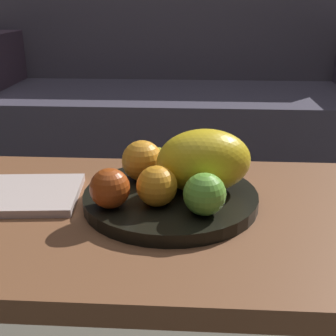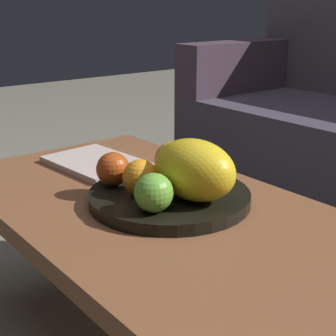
{
  "view_description": "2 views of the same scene",
  "coord_description": "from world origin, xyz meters",
  "px_view_note": "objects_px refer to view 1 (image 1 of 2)",
  "views": [
    {
      "loc": [
        0.04,
        -0.76,
        0.77
      ],
      "look_at": [
        -0.0,
        0.03,
        0.46
      ],
      "focal_mm": 47.88,
      "sensor_mm": 36.0,
      "label": 1
    },
    {
      "loc": [
        0.77,
        -0.59,
        0.79
      ],
      "look_at": [
        -0.0,
        0.03,
        0.46
      ],
      "focal_mm": 54.26,
      "sensor_mm": 36.0,
      "label": 2
    }
  ],
  "objects_px": {
    "coffee_table": "(170,231)",
    "fruit_bowl": "(168,198)",
    "orange_front": "(157,186)",
    "apple_front": "(110,188)",
    "apple_left": "(205,194)",
    "orange_left": "(142,161)",
    "melon_large_front": "(204,161)",
    "magazine": "(16,194)",
    "couch": "(175,108)",
    "banana_bunch": "(173,166)"
  },
  "relations": [
    {
      "from": "couch",
      "to": "coffee_table",
      "type": "bearing_deg",
      "value": -87.95
    },
    {
      "from": "apple_front",
      "to": "banana_bunch",
      "type": "bearing_deg",
      "value": 53.14
    },
    {
      "from": "orange_front",
      "to": "apple_front",
      "type": "bearing_deg",
      "value": -171.03
    },
    {
      "from": "melon_large_front",
      "to": "banana_bunch",
      "type": "xyz_separation_m",
      "value": [
        -0.06,
        0.06,
        -0.03
      ]
    },
    {
      "from": "orange_front",
      "to": "magazine",
      "type": "xyz_separation_m",
      "value": [
        -0.29,
        0.06,
        -0.05
      ]
    },
    {
      "from": "couch",
      "to": "apple_front",
      "type": "height_order",
      "value": "couch"
    },
    {
      "from": "orange_left",
      "to": "magazine",
      "type": "xyz_separation_m",
      "value": [
        -0.25,
        -0.05,
        -0.06
      ]
    },
    {
      "from": "couch",
      "to": "melon_large_front",
      "type": "height_order",
      "value": "couch"
    },
    {
      "from": "banana_bunch",
      "to": "apple_front",
      "type": "bearing_deg",
      "value": -126.86
    },
    {
      "from": "melon_large_front",
      "to": "banana_bunch",
      "type": "distance_m",
      "value": 0.09
    },
    {
      "from": "couch",
      "to": "banana_bunch",
      "type": "relative_size",
      "value": 10.24
    },
    {
      "from": "apple_front",
      "to": "couch",
      "type": "bearing_deg",
      "value": 87.04
    },
    {
      "from": "fruit_bowl",
      "to": "orange_left",
      "type": "bearing_deg",
      "value": 133.73
    },
    {
      "from": "fruit_bowl",
      "to": "orange_front",
      "type": "relative_size",
      "value": 4.55
    },
    {
      "from": "melon_large_front",
      "to": "orange_left",
      "type": "relative_size",
      "value": 2.16
    },
    {
      "from": "coffee_table",
      "to": "banana_bunch",
      "type": "xyz_separation_m",
      "value": [
        0.0,
        0.1,
        0.1
      ]
    },
    {
      "from": "couch",
      "to": "apple_front",
      "type": "relative_size",
      "value": 23.32
    },
    {
      "from": "couch",
      "to": "apple_front",
      "type": "distance_m",
      "value": 1.22
    },
    {
      "from": "apple_left",
      "to": "banana_bunch",
      "type": "xyz_separation_m",
      "value": [
        -0.06,
        0.16,
        -0.01
      ]
    },
    {
      "from": "melon_large_front",
      "to": "apple_left",
      "type": "height_order",
      "value": "melon_large_front"
    },
    {
      "from": "orange_front",
      "to": "apple_front",
      "type": "height_order",
      "value": "orange_front"
    },
    {
      "from": "orange_left",
      "to": "coffee_table",
      "type": "bearing_deg",
      "value": -55.5
    },
    {
      "from": "orange_left",
      "to": "apple_front",
      "type": "height_order",
      "value": "orange_left"
    },
    {
      "from": "melon_large_front",
      "to": "orange_front",
      "type": "xyz_separation_m",
      "value": [
        -0.08,
        -0.07,
        -0.02
      ]
    },
    {
      "from": "coffee_table",
      "to": "orange_left",
      "type": "height_order",
      "value": "orange_left"
    },
    {
      "from": "apple_left",
      "to": "magazine",
      "type": "bearing_deg",
      "value": 165.74
    },
    {
      "from": "melon_large_front",
      "to": "apple_left",
      "type": "xyz_separation_m",
      "value": [
        0.0,
        -0.1,
        -0.02
      ]
    },
    {
      "from": "coffee_table",
      "to": "fruit_bowl",
      "type": "relative_size",
      "value": 3.06
    },
    {
      "from": "orange_front",
      "to": "magazine",
      "type": "distance_m",
      "value": 0.3
    },
    {
      "from": "coffee_table",
      "to": "fruit_bowl",
      "type": "bearing_deg",
      "value": 99.22
    },
    {
      "from": "coffee_table",
      "to": "couch",
      "type": "height_order",
      "value": "couch"
    },
    {
      "from": "apple_front",
      "to": "apple_left",
      "type": "xyz_separation_m",
      "value": [
        0.17,
        -0.02,
        0.0
      ]
    },
    {
      "from": "apple_left",
      "to": "coffee_table",
      "type": "bearing_deg",
      "value": 137.44
    },
    {
      "from": "orange_left",
      "to": "apple_left",
      "type": "distance_m",
      "value": 0.19
    },
    {
      "from": "coffee_table",
      "to": "orange_front",
      "type": "distance_m",
      "value": 0.11
    },
    {
      "from": "couch",
      "to": "magazine",
      "type": "distance_m",
      "value": 1.17
    },
    {
      "from": "coffee_table",
      "to": "apple_left",
      "type": "distance_m",
      "value": 0.14
    },
    {
      "from": "banana_bunch",
      "to": "magazine",
      "type": "xyz_separation_m",
      "value": [
        -0.31,
        -0.06,
        -0.04
      ]
    },
    {
      "from": "orange_left",
      "to": "apple_left",
      "type": "height_order",
      "value": "orange_left"
    },
    {
      "from": "melon_large_front",
      "to": "orange_left",
      "type": "height_order",
      "value": "melon_large_front"
    },
    {
      "from": "melon_large_front",
      "to": "magazine",
      "type": "height_order",
      "value": "melon_large_front"
    },
    {
      "from": "couch",
      "to": "apple_left",
      "type": "xyz_separation_m",
      "value": [
        0.11,
        -1.23,
        0.14
      ]
    },
    {
      "from": "couch",
      "to": "melon_large_front",
      "type": "relative_size",
      "value": 9.38
    },
    {
      "from": "orange_front",
      "to": "apple_front",
      "type": "distance_m",
      "value": 0.08
    },
    {
      "from": "fruit_bowl",
      "to": "apple_front",
      "type": "bearing_deg",
      "value": -144.49
    },
    {
      "from": "couch",
      "to": "orange_left",
      "type": "relative_size",
      "value": 20.29
    },
    {
      "from": "melon_large_front",
      "to": "apple_front",
      "type": "height_order",
      "value": "melon_large_front"
    },
    {
      "from": "couch",
      "to": "apple_front",
      "type": "xyz_separation_m",
      "value": [
        -0.06,
        -1.21,
        0.14
      ]
    },
    {
      "from": "orange_front",
      "to": "orange_left",
      "type": "bearing_deg",
      "value": 108.81
    },
    {
      "from": "apple_front",
      "to": "magazine",
      "type": "relative_size",
      "value": 0.29
    }
  ]
}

